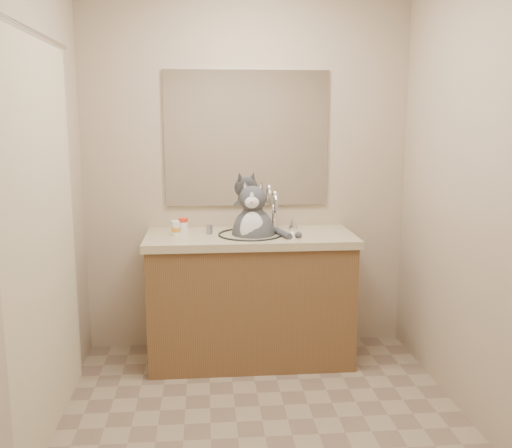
{
  "coord_description": "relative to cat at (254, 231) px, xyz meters",
  "views": [
    {
      "loc": [
        -0.28,
        -2.62,
        1.58
      ],
      "look_at": [
        0.01,
        0.65,
        0.97
      ],
      "focal_mm": 40.0,
      "sensor_mm": 36.0,
      "label": 1
    }
  ],
  "objects": [
    {
      "name": "mirror",
      "position": [
        -0.02,
        0.28,
        0.58
      ],
      "size": [
        1.1,
        0.02,
        0.9
      ],
      "primitive_type": "cube",
      "color": "white",
      "rests_on": "room"
    },
    {
      "name": "pill_bottle_redcap",
      "position": [
        -0.45,
        0.04,
        0.03
      ],
      "size": [
        0.08,
        0.08,
        0.11
      ],
      "rotation": [
        0.0,
        0.0,
        0.38
      ],
      "color": "white",
      "rests_on": "vanity"
    },
    {
      "name": "room",
      "position": [
        -0.02,
        -0.95,
        0.33
      ],
      "size": [
        2.22,
        2.52,
        2.42
      ],
      "color": "gray",
      "rests_on": "ground"
    },
    {
      "name": "grey_canister",
      "position": [
        -0.28,
        0.04,
        0.01
      ],
      "size": [
        0.04,
        0.04,
        0.06
      ],
      "rotation": [
        0.0,
        0.0,
        0.03
      ],
      "color": "gray",
      "rests_on": "vanity"
    },
    {
      "name": "vanity",
      "position": [
        -0.02,
        0.01,
        -0.43
      ],
      "size": [
        1.34,
        0.59,
        1.12
      ],
      "color": "brown",
      "rests_on": "ground"
    },
    {
      "name": "cat",
      "position": [
        0.0,
        0.0,
        0.0
      ],
      "size": [
        0.39,
        0.37,
        0.56
      ],
      "rotation": [
        0.0,
        0.0,
        -0.17
      ],
      "color": "#414146",
      "rests_on": "vanity"
    },
    {
      "name": "pill_bottle_orange",
      "position": [
        -0.5,
        0.01,
        0.02
      ],
      "size": [
        0.06,
        0.06,
        0.1
      ],
      "rotation": [
        0.0,
        0.0,
        0.05
      ],
      "color": "white",
      "rests_on": "vanity"
    },
    {
      "name": "shower_curtain",
      "position": [
        -1.07,
        -0.85,
        0.16
      ],
      "size": [
        0.02,
        1.3,
        1.93
      ],
      "color": "beige",
      "rests_on": "ground"
    }
  ]
}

